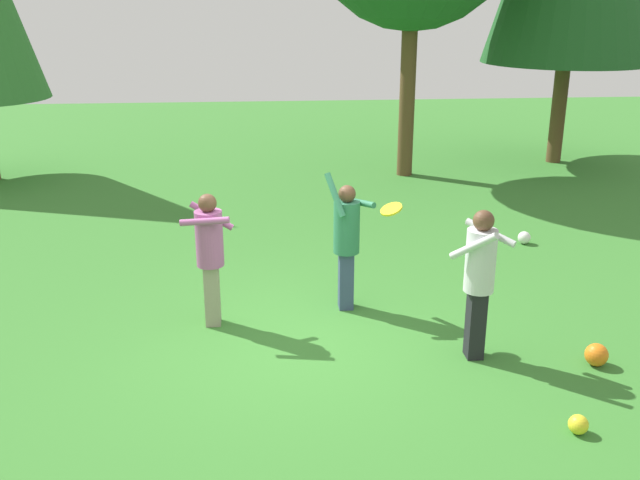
{
  "coord_description": "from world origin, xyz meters",
  "views": [
    {
      "loc": [
        -0.38,
        -7.77,
        4.01
      ],
      "look_at": [
        0.34,
        0.7,
        1.05
      ],
      "focal_mm": 40.22,
      "sensor_mm": 36.0,
      "label": 1
    }
  ],
  "objects_px": {
    "person_thrower": "(346,236)",
    "ball_white": "(524,238)",
    "person_catcher": "(480,272)",
    "person_bystander": "(210,249)",
    "frisbee": "(391,209)",
    "ball_yellow": "(578,424)",
    "ball_orange": "(596,355)"
  },
  "relations": [
    {
      "from": "person_thrower",
      "to": "person_bystander",
      "type": "bearing_deg",
      "value": -112.79
    },
    {
      "from": "frisbee",
      "to": "ball_orange",
      "type": "xyz_separation_m",
      "value": [
        2.19,
        -1.13,
        -1.43
      ]
    },
    {
      "from": "person_thrower",
      "to": "frisbee",
      "type": "height_order",
      "value": "person_thrower"
    },
    {
      "from": "frisbee",
      "to": "ball_yellow",
      "type": "bearing_deg",
      "value": -59.3
    },
    {
      "from": "person_thrower",
      "to": "ball_orange",
      "type": "relative_size",
      "value": 7.14
    },
    {
      "from": "ball_orange",
      "to": "ball_white",
      "type": "bearing_deg",
      "value": 80.99
    },
    {
      "from": "person_thrower",
      "to": "person_catcher",
      "type": "bearing_deg",
      "value": 7.56
    },
    {
      "from": "frisbee",
      "to": "ball_orange",
      "type": "relative_size",
      "value": 1.36
    },
    {
      "from": "person_thrower",
      "to": "ball_orange",
      "type": "xyz_separation_m",
      "value": [
        2.64,
        -1.8,
        -0.88
      ]
    },
    {
      "from": "person_thrower",
      "to": "ball_white",
      "type": "height_order",
      "value": "person_thrower"
    },
    {
      "from": "person_catcher",
      "to": "ball_yellow",
      "type": "distance_m",
      "value": 1.93
    },
    {
      "from": "person_thrower",
      "to": "frisbee",
      "type": "bearing_deg",
      "value": -0.0
    },
    {
      "from": "person_catcher",
      "to": "ball_yellow",
      "type": "relative_size",
      "value": 9.16
    },
    {
      "from": "person_bystander",
      "to": "person_thrower",
      "type": "bearing_deg",
      "value": 19.54
    },
    {
      "from": "frisbee",
      "to": "ball_white",
      "type": "bearing_deg",
      "value": 46.14
    },
    {
      "from": "ball_white",
      "to": "person_thrower",
      "type": "bearing_deg",
      "value": -145.15
    },
    {
      "from": "person_catcher",
      "to": "person_bystander",
      "type": "distance_m",
      "value": 3.25
    },
    {
      "from": "ball_yellow",
      "to": "ball_orange",
      "type": "relative_size",
      "value": 0.74
    },
    {
      "from": "person_thrower",
      "to": "person_catcher",
      "type": "xyz_separation_m",
      "value": [
        1.31,
        -1.47,
        0.05
      ]
    },
    {
      "from": "ball_orange",
      "to": "frisbee",
      "type": "bearing_deg",
      "value": 152.57
    },
    {
      "from": "person_catcher",
      "to": "ball_yellow",
      "type": "height_order",
      "value": "person_catcher"
    },
    {
      "from": "person_catcher",
      "to": "ball_yellow",
      "type": "bearing_deg",
      "value": 152.59
    },
    {
      "from": "person_catcher",
      "to": "person_bystander",
      "type": "bearing_deg",
      "value": 22.93
    },
    {
      "from": "frisbee",
      "to": "ball_yellow",
      "type": "relative_size",
      "value": 1.84
    },
    {
      "from": "person_bystander",
      "to": "ball_white",
      "type": "height_order",
      "value": "person_bystander"
    },
    {
      "from": "person_thrower",
      "to": "ball_white",
      "type": "xyz_separation_m",
      "value": [
        3.28,
        2.29,
        -0.9
      ]
    },
    {
      "from": "ball_yellow",
      "to": "person_bystander",
      "type": "bearing_deg",
      "value": 143.08
    },
    {
      "from": "person_bystander",
      "to": "frisbee",
      "type": "distance_m",
      "value": 2.27
    },
    {
      "from": "person_catcher",
      "to": "ball_white",
      "type": "distance_m",
      "value": 4.35
    },
    {
      "from": "person_catcher",
      "to": "frisbee",
      "type": "xyz_separation_m",
      "value": [
        -0.87,
        0.81,
        0.51
      ]
    },
    {
      "from": "ball_yellow",
      "to": "person_catcher",
      "type": "bearing_deg",
      "value": 109.41
    },
    {
      "from": "person_catcher",
      "to": "ball_white",
      "type": "relative_size",
      "value": 8.35
    }
  ]
}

